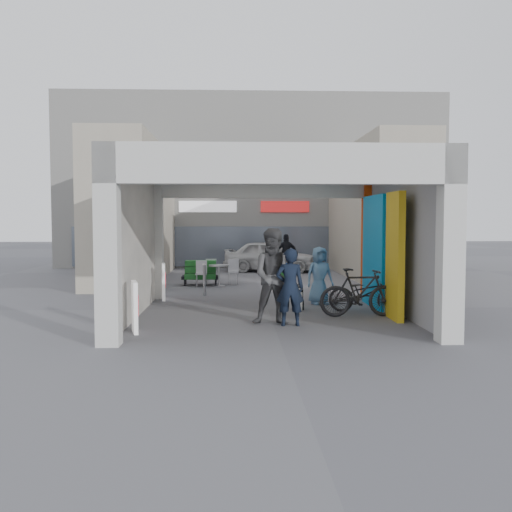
{
  "coord_description": "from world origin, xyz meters",
  "views": [
    {
      "loc": [
        -0.82,
        -13.9,
        2.18
      ],
      "look_at": [
        -0.24,
        1.0,
        1.24
      ],
      "focal_mm": 40.0,
      "sensor_mm": 36.0,
      "label": 1
    }
  ],
  "objects_px": {
    "border_collie": "(298,299)",
    "bicycle_rear": "(360,292)",
    "produce_stand": "(201,275)",
    "man_back_turned": "(275,277)",
    "man_with_dog": "(290,287)",
    "white_van": "(270,256)",
    "man_crates": "(286,254)",
    "man_elderly": "(319,275)",
    "bicycle_front": "(365,293)",
    "cafe_set": "(216,276)"
  },
  "relations": [
    {
      "from": "man_elderly",
      "to": "bicycle_front",
      "type": "relative_size",
      "value": 0.87
    },
    {
      "from": "border_collie",
      "to": "bicycle_rear",
      "type": "bearing_deg",
      "value": -39.39
    },
    {
      "from": "man_with_dog",
      "to": "bicycle_front",
      "type": "distance_m",
      "value": 2.63
    },
    {
      "from": "bicycle_front",
      "to": "man_back_turned",
      "type": "bearing_deg",
      "value": 131.93
    },
    {
      "from": "man_back_turned",
      "to": "man_crates",
      "type": "xyz_separation_m",
      "value": [
        1.29,
        11.44,
        -0.2
      ]
    },
    {
      "from": "white_van",
      "to": "bicycle_rear",
      "type": "bearing_deg",
      "value": -162.59
    },
    {
      "from": "bicycle_rear",
      "to": "white_van",
      "type": "distance_m",
      "value": 11.51
    },
    {
      "from": "man_crates",
      "to": "white_van",
      "type": "xyz_separation_m",
      "value": [
        -0.6,
        0.87,
        -0.14
      ]
    },
    {
      "from": "produce_stand",
      "to": "man_with_dog",
      "type": "relative_size",
      "value": 0.77
    },
    {
      "from": "man_elderly",
      "to": "border_collie",
      "type": "bearing_deg",
      "value": -141.13
    },
    {
      "from": "cafe_set",
      "to": "border_collie",
      "type": "bearing_deg",
      "value": -67.84
    },
    {
      "from": "man_with_dog",
      "to": "man_elderly",
      "type": "height_order",
      "value": "man_with_dog"
    },
    {
      "from": "border_collie",
      "to": "bicycle_rear",
      "type": "height_order",
      "value": "bicycle_rear"
    },
    {
      "from": "produce_stand",
      "to": "white_van",
      "type": "relative_size",
      "value": 0.32
    },
    {
      "from": "produce_stand",
      "to": "man_crates",
      "type": "relative_size",
      "value": 0.77
    },
    {
      "from": "man_elderly",
      "to": "white_van",
      "type": "xyz_separation_m",
      "value": [
        -0.67,
        9.45,
        -0.08
      ]
    },
    {
      "from": "produce_stand",
      "to": "bicycle_rear",
      "type": "xyz_separation_m",
      "value": [
        3.97,
        -6.51,
        0.23
      ]
    },
    {
      "from": "bicycle_rear",
      "to": "border_collie",
      "type": "bearing_deg",
      "value": 47.26
    },
    {
      "from": "man_with_dog",
      "to": "bicycle_rear",
      "type": "height_order",
      "value": "man_with_dog"
    },
    {
      "from": "white_van",
      "to": "man_with_dog",
      "type": "bearing_deg",
      "value": -170.84
    },
    {
      "from": "border_collie",
      "to": "man_back_turned",
      "type": "distance_m",
      "value": 2.17
    },
    {
      "from": "border_collie",
      "to": "man_crates",
      "type": "distance_m",
      "value": 9.56
    },
    {
      "from": "man_back_turned",
      "to": "man_crates",
      "type": "height_order",
      "value": "man_back_turned"
    },
    {
      "from": "border_collie",
      "to": "man_elderly",
      "type": "bearing_deg",
      "value": 55.24
    },
    {
      "from": "cafe_set",
      "to": "man_back_turned",
      "type": "height_order",
      "value": "man_back_turned"
    },
    {
      "from": "man_crates",
      "to": "bicycle_front",
      "type": "bearing_deg",
      "value": 93.98
    },
    {
      "from": "man_elderly",
      "to": "man_crates",
      "type": "height_order",
      "value": "man_crates"
    },
    {
      "from": "cafe_set",
      "to": "bicycle_front",
      "type": "distance_m",
      "value": 6.84
    },
    {
      "from": "man_with_dog",
      "to": "white_van",
      "type": "bearing_deg",
      "value": -92.17
    },
    {
      "from": "bicycle_rear",
      "to": "white_van",
      "type": "height_order",
      "value": "white_van"
    },
    {
      "from": "produce_stand",
      "to": "man_back_turned",
      "type": "relative_size",
      "value": 0.62
    },
    {
      "from": "man_back_turned",
      "to": "cafe_set",
      "type": "bearing_deg",
      "value": 105.44
    },
    {
      "from": "border_collie",
      "to": "man_crates",
      "type": "xyz_separation_m",
      "value": [
        0.58,
        9.52,
        0.54
      ]
    },
    {
      "from": "produce_stand",
      "to": "border_collie",
      "type": "height_order",
      "value": "produce_stand"
    },
    {
      "from": "man_with_dog",
      "to": "man_elderly",
      "type": "xyz_separation_m",
      "value": [
        1.07,
        3.02,
        -0.05
      ]
    },
    {
      "from": "man_with_dog",
      "to": "man_crates",
      "type": "height_order",
      "value": "man_crates"
    },
    {
      "from": "man_back_turned",
      "to": "man_elderly",
      "type": "xyz_separation_m",
      "value": [
        1.36,
        2.86,
        -0.26
      ]
    },
    {
      "from": "white_van",
      "to": "man_elderly",
      "type": "bearing_deg",
      "value": -164.96
    },
    {
      "from": "man_back_turned",
      "to": "white_van",
      "type": "xyz_separation_m",
      "value": [
        0.69,
        12.31,
        -0.34
      ]
    },
    {
      "from": "man_back_turned",
      "to": "bicycle_rear",
      "type": "bearing_deg",
      "value": 27.88
    },
    {
      "from": "man_back_turned",
      "to": "bicycle_front",
      "type": "distance_m",
      "value": 2.79
    },
    {
      "from": "produce_stand",
      "to": "bicycle_front",
      "type": "relative_size",
      "value": 0.72
    },
    {
      "from": "produce_stand",
      "to": "bicycle_front",
      "type": "height_order",
      "value": "bicycle_front"
    },
    {
      "from": "border_collie",
      "to": "man_elderly",
      "type": "xyz_separation_m",
      "value": [
        0.65,
        0.94,
        0.48
      ]
    },
    {
      "from": "man_elderly",
      "to": "bicycle_front",
      "type": "height_order",
      "value": "man_elderly"
    },
    {
      "from": "produce_stand",
      "to": "man_back_turned",
      "type": "distance_m",
      "value": 7.68
    },
    {
      "from": "man_with_dog",
      "to": "bicycle_rear",
      "type": "xyz_separation_m",
      "value": [
        1.69,
        1.04,
        -0.25
      ]
    },
    {
      "from": "man_elderly",
      "to": "produce_stand",
      "type": "bearing_deg",
      "value": 110.03
    },
    {
      "from": "man_elderly",
      "to": "white_van",
      "type": "relative_size",
      "value": 0.38
    },
    {
      "from": "man_back_turned",
      "to": "man_elderly",
      "type": "bearing_deg",
      "value": 68.54
    }
  ]
}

